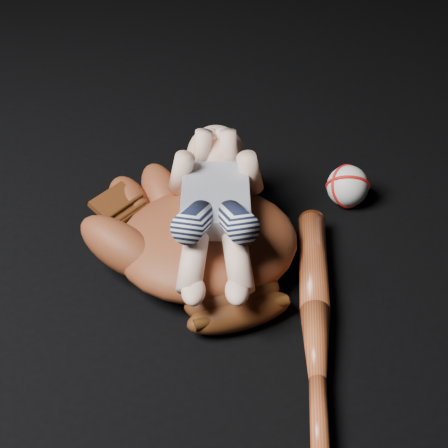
{
  "coord_description": "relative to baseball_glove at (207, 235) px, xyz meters",
  "views": [
    {
      "loc": [
        0.02,
        -0.89,
        0.8
      ],
      "look_at": [
        -0.02,
        0.03,
        0.07
      ],
      "focal_mm": 55.0,
      "sensor_mm": 36.0,
      "label": 1
    }
  ],
  "objects": [
    {
      "name": "baseball",
      "position": [
        0.26,
        0.2,
        -0.03
      ],
      "size": [
        0.1,
        0.1,
        0.08
      ],
      "primitive_type": "sphere",
      "rotation": [
        0.0,
        0.0,
        0.32
      ],
      "color": "silver",
      "rests_on": "ground"
    },
    {
      "name": "baseball_bat",
      "position": [
        0.18,
        -0.16,
        -0.04
      ],
      "size": [
        0.07,
        0.52,
        0.05
      ],
      "primitive_type": null,
      "rotation": [
        0.0,
        0.0,
        -0.03
      ],
      "color": "#A2431F",
      "rests_on": "ground"
    },
    {
      "name": "baseball_glove",
      "position": [
        0.0,
        0.0,
        0.0
      ],
      "size": [
        0.53,
        0.56,
        0.14
      ],
      "primitive_type": null,
      "rotation": [
        0.0,
        0.0,
        0.4
      ],
      "color": "#622915",
      "rests_on": "ground"
    },
    {
      "name": "newborn_baby",
      "position": [
        0.01,
        0.0,
        0.06
      ],
      "size": [
        0.21,
        0.41,
        0.16
      ],
      "primitive_type": null,
      "rotation": [
        0.0,
        0.0,
        0.05
      ],
      "color": "beige",
      "rests_on": "baseball_glove"
    }
  ]
}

